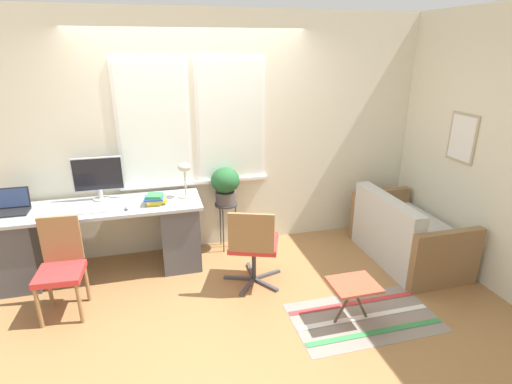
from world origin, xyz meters
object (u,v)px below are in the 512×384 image
folding_stool (354,287)px  mouse (127,208)px  plant_stand (226,208)px  keyboard (96,211)px  couch_loveseat (405,237)px  laptop (12,207)px  desk_chair_wooden (61,265)px  book_stack (155,199)px  monitor (98,177)px  desk_lamp (185,172)px  potted_plant (225,184)px  office_chair_swivel (253,244)px

folding_stool → mouse: bearing=146.4°
folding_stool → plant_stand: bearing=116.3°
keyboard → couch_loveseat: size_ratio=0.32×
laptop → desk_chair_wooden: (0.51, -0.66, -0.35)m
mouse → book_stack: size_ratio=0.29×
monitor → plant_stand: size_ratio=0.88×
laptop → desk_lamp: bearing=-0.2°
keyboard → couch_loveseat: 3.36m
mouse → couch_loveseat: size_ratio=0.05×
desk_chair_wooden → folding_stool: (2.48, -0.82, -0.12)m
monitor → folding_stool: monitor is taller
couch_loveseat → potted_plant: potted_plant is taller
laptop → plant_stand: (2.17, 0.16, -0.31)m
desk_lamp → book_stack: bearing=-157.2°
keyboard → book_stack: size_ratio=1.82×
mouse → folding_stool: bearing=-33.6°
folding_stool → couch_loveseat: bearing=37.9°
potted_plant → couch_loveseat: bearing=-22.1°
mouse → couch_loveseat: 3.07m
monitor → potted_plant: monitor is taller
couch_loveseat → potted_plant: 2.14m
keyboard → office_chair_swivel: bearing=-18.2°
keyboard → desk_chair_wooden: bearing=-122.8°
desk_chair_wooden → mouse: bearing=39.8°
laptop → keyboard: 0.83m
laptop → folding_stool: 3.36m
monitor → mouse: 0.52m
desk_chair_wooden → folding_stool: size_ratio=2.19×
book_stack → potted_plant: bearing=21.0°
keyboard → couch_loveseat: (3.29, -0.41, -0.50)m
office_chair_swivel → laptop: bearing=3.6°
folding_stool → desk_lamp: bearing=130.9°
potted_plant → desk_lamp: bearing=-160.3°
desk_chair_wooden → couch_loveseat: bearing=3.8°
keyboard → folding_stool: 2.57m
keyboard → desk_chair_wooden: (-0.29, -0.45, -0.31)m
laptop → plant_stand: 2.20m
mouse → desk_lamp: size_ratio=0.18×
keyboard → folding_stool: bearing=-30.3°
desk_lamp → plant_stand: desk_lamp is taller
desk_chair_wooden → folding_stool: desk_chair_wooden is taller
plant_stand → book_stack: bearing=-159.0°
laptop → couch_loveseat: size_ratio=0.24×
laptop → plant_stand: size_ratio=0.54×
desk_lamp → potted_plant: desk_lamp is taller
book_stack → plant_stand: bearing=21.0°
monitor → office_chair_swivel: (1.47, -0.84, -0.56)m
keyboard → mouse: size_ratio=6.19×
folding_stool → potted_plant: bearing=116.3°
monitor → desk_lamp: size_ratio=1.34×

